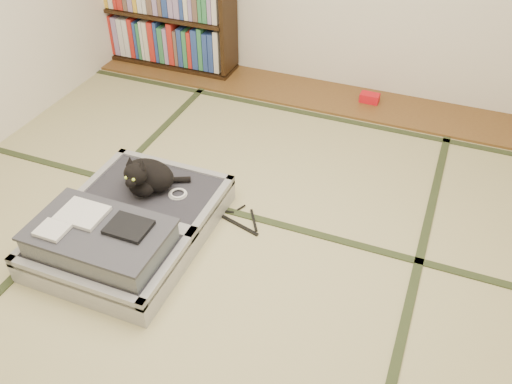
% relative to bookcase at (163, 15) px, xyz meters
% --- Properties ---
extents(floor, '(4.50, 4.50, 0.00)m').
position_rel_bookcase_xyz_m(floor, '(1.50, -2.07, -0.45)').
color(floor, tan).
rests_on(floor, ground).
extents(wood_strip, '(4.00, 0.50, 0.02)m').
position_rel_bookcase_xyz_m(wood_strip, '(1.50, -0.07, -0.44)').
color(wood_strip, brown).
rests_on(wood_strip, ground).
extents(red_item, '(0.15, 0.09, 0.07)m').
position_rel_bookcase_xyz_m(red_item, '(1.85, -0.04, -0.40)').
color(red_item, red).
rests_on(red_item, wood_strip).
extents(tatami_borders, '(4.00, 4.50, 0.01)m').
position_rel_bookcase_xyz_m(tatami_borders, '(1.50, -1.58, -0.45)').
color(tatami_borders, '#2D381E').
rests_on(tatami_borders, ground).
extents(bookcase, '(1.27, 0.29, 0.92)m').
position_rel_bookcase_xyz_m(bookcase, '(0.00, 0.00, 0.00)').
color(bookcase, black).
rests_on(bookcase, wood_strip).
extents(suitcase, '(0.81, 1.09, 0.32)m').
position_rel_bookcase_xyz_m(suitcase, '(0.93, -2.13, -0.34)').
color(suitcase, '#A1A2A6').
rests_on(suitcase, floor).
extents(cat, '(0.36, 0.36, 0.29)m').
position_rel_bookcase_xyz_m(cat, '(0.91, -1.84, -0.19)').
color(cat, black).
rests_on(cat, suitcase).
extents(cable_coil, '(0.11, 0.11, 0.03)m').
position_rel_bookcase_xyz_m(cable_coil, '(1.09, -1.81, -0.28)').
color(cable_coil, white).
rests_on(cable_coil, suitcase).
extents(hanger, '(0.40, 0.23, 0.01)m').
position_rel_bookcase_xyz_m(hanger, '(1.41, -1.72, -0.44)').
color(hanger, black).
rests_on(hanger, floor).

